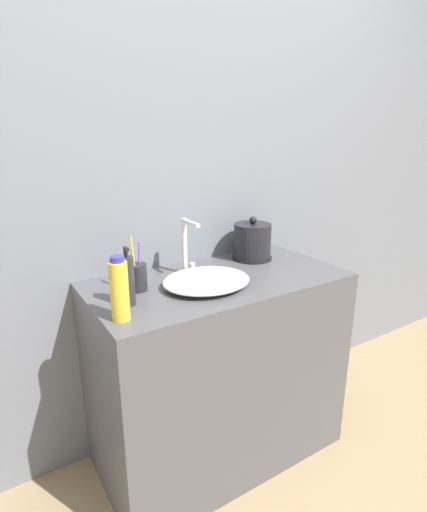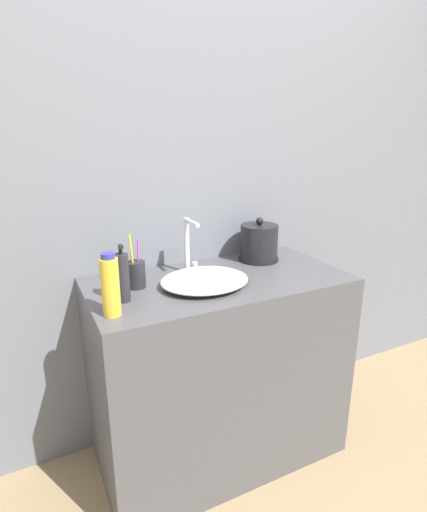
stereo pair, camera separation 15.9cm
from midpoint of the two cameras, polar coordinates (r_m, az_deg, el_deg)
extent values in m
plane|color=#997F5B|center=(1.93, 7.71, -30.53)|extent=(12.00, 12.00, 0.00)
cube|color=slate|center=(1.79, -0.86, 13.18)|extent=(6.00, 0.04, 2.60)
cube|color=#4C4C51|center=(1.83, 3.35, -15.91)|extent=(1.06, 0.54, 0.86)
ellipsoid|color=silver|center=(1.55, 1.67, -3.48)|extent=(0.35, 0.30, 0.05)
cylinder|color=silver|center=(1.67, -1.12, 1.48)|extent=(0.02, 0.02, 0.24)
cylinder|color=silver|center=(1.59, -0.25, 4.78)|extent=(0.02, 0.12, 0.02)
cylinder|color=silver|center=(1.71, -0.04, -1.56)|extent=(0.02, 0.02, 0.04)
cylinder|color=black|center=(1.89, 8.84, -0.41)|extent=(0.19, 0.19, 0.01)
cylinder|color=black|center=(1.87, 8.95, 1.86)|extent=(0.17, 0.17, 0.17)
sphere|color=black|center=(1.84, 9.09, 4.90)|extent=(0.03, 0.03, 0.03)
cylinder|color=#232328|center=(1.54, -8.15, -2.70)|extent=(0.07, 0.07, 0.10)
cylinder|color=#B24CCC|center=(1.52, -7.81, -0.32)|extent=(0.01, 0.02, 0.15)
cylinder|color=green|center=(1.51, -8.75, -0.04)|extent=(0.01, 0.03, 0.17)
cylinder|color=yellow|center=(1.51, -8.65, -0.18)|extent=(0.01, 0.03, 0.17)
cylinder|color=#28282D|center=(1.41, -9.76, -3.17)|extent=(0.05, 0.05, 0.17)
cylinder|color=black|center=(1.38, -9.97, 0.68)|extent=(0.01, 0.01, 0.02)
cube|color=black|center=(1.36, -9.91, 1.32)|extent=(0.01, 0.03, 0.01)
cylinder|color=gold|center=(1.30, -11.15, -4.49)|extent=(0.06, 0.06, 0.19)
cylinder|color=#333399|center=(1.27, -11.43, -0.03)|extent=(0.04, 0.04, 0.02)
camera|label=1|loc=(0.08, -87.14, 0.89)|focal=28.00mm
camera|label=2|loc=(0.08, 92.86, -0.89)|focal=28.00mm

